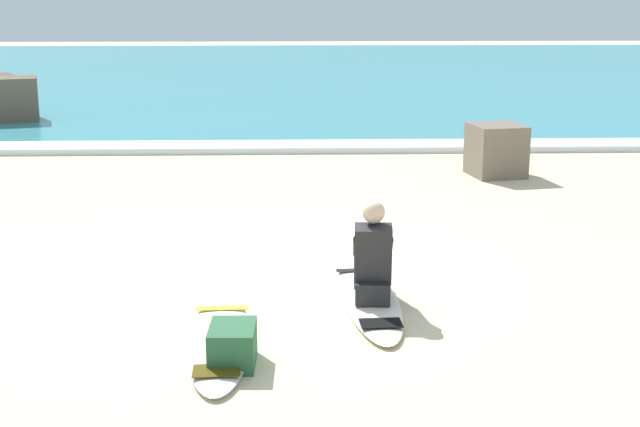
{
  "coord_description": "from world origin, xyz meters",
  "views": [
    {
      "loc": [
        0.13,
        -8.68,
        2.92
      ],
      "look_at": [
        0.42,
        0.65,
        0.55
      ],
      "focal_mm": 50.66,
      "sensor_mm": 36.0,
      "label": 1
    }
  ],
  "objects_px": {
    "surfer_seated": "(373,261)",
    "surfboard_spare_near": "(220,339)",
    "shoreline_rock": "(496,150)",
    "surfboard_main": "(368,296)",
    "beach_bag": "(233,345)"
  },
  "relations": [
    {
      "from": "surfer_seated",
      "to": "shoreline_rock",
      "type": "bearing_deg",
      "value": 67.24
    },
    {
      "from": "surfer_seated",
      "to": "surfboard_spare_near",
      "type": "bearing_deg",
      "value": -147.3
    },
    {
      "from": "surfer_seated",
      "to": "surfboard_spare_near",
      "type": "relative_size",
      "value": 0.41
    },
    {
      "from": "surfboard_main",
      "to": "surfboard_spare_near",
      "type": "xyz_separation_m",
      "value": [
        -1.34,
        -1.02,
        0.0
      ]
    },
    {
      "from": "surfboard_spare_near",
      "to": "beach_bag",
      "type": "distance_m",
      "value": 0.48
    },
    {
      "from": "surfboard_main",
      "to": "beach_bag",
      "type": "relative_size",
      "value": 5.27
    },
    {
      "from": "surfer_seated",
      "to": "surfboard_spare_near",
      "type": "distance_m",
      "value": 1.67
    },
    {
      "from": "surfer_seated",
      "to": "shoreline_rock",
      "type": "xyz_separation_m",
      "value": [
        2.46,
        5.87,
        -0.03
      ]
    },
    {
      "from": "surfboard_spare_near",
      "to": "beach_bag",
      "type": "bearing_deg",
      "value": -72.88
    },
    {
      "from": "surfboard_main",
      "to": "beach_bag",
      "type": "height_order",
      "value": "beach_bag"
    },
    {
      "from": "surfboard_spare_near",
      "to": "shoreline_rock",
      "type": "xyz_separation_m",
      "value": [
        3.82,
        6.75,
        0.37
      ]
    },
    {
      "from": "surfboard_main",
      "to": "beach_bag",
      "type": "bearing_deg",
      "value": -129.34
    },
    {
      "from": "shoreline_rock",
      "to": "surfboard_main",
      "type": "bearing_deg",
      "value": -113.47
    },
    {
      "from": "surfboard_spare_near",
      "to": "shoreline_rock",
      "type": "relative_size",
      "value": 2.84
    },
    {
      "from": "surfboard_main",
      "to": "surfer_seated",
      "type": "relative_size",
      "value": 2.67
    }
  ]
}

